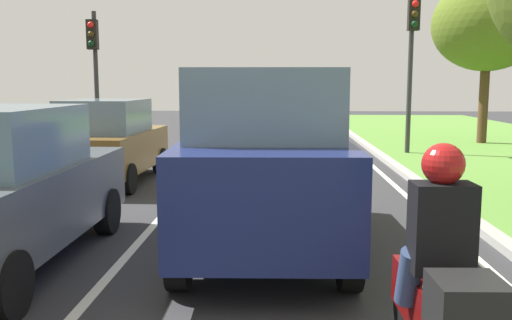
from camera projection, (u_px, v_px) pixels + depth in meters
ground_plane at (227, 177)px, 12.61m from camera, size 60.00×60.00×0.00m
lane_line_center at (196, 177)px, 12.63m from camera, size 0.12×32.00×0.01m
lane_line_right_edge at (387, 178)px, 12.46m from camera, size 0.12×32.00×0.01m
curb_right at (409, 176)px, 12.43m from camera, size 0.24×48.00×0.12m
car_suv_ahead at (264, 159)px, 7.09m from camera, size 2.06×4.55×2.28m
car_hatchback_far at (109, 142)px, 11.80m from camera, size 1.83×3.75×1.78m
motorcycle at (439, 317)px, 3.73m from camera, size 0.41×1.90×1.01m
rider_person at (440, 225)px, 3.69m from camera, size 0.51×0.41×1.16m
traffic_light_near_right at (412, 45)px, 16.06m from camera, size 0.32×0.50×4.78m
traffic_light_overhead_left at (94, 57)px, 17.22m from camera, size 0.32×0.50×4.32m
tree_roadside_far at (488, 25)px, 18.77m from camera, size 3.70×3.70×5.66m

